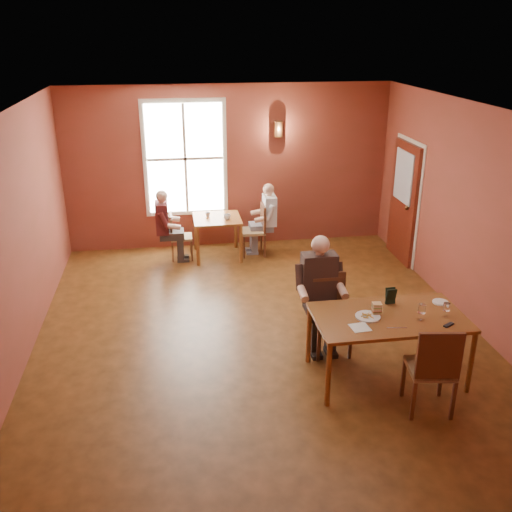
{
  "coord_description": "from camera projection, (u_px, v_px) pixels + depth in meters",
  "views": [
    {
      "loc": [
        -1.08,
        -6.85,
        3.94
      ],
      "look_at": [
        0.0,
        0.2,
        1.05
      ],
      "focal_mm": 40.0,
      "sensor_mm": 36.0,
      "label": 1
    }
  ],
  "objects": [
    {
      "name": "ground",
      "position": [
        258.0,
        331.0,
        7.91
      ],
      "size": [
        6.0,
        7.0,
        0.01
      ],
      "primitive_type": "cube",
      "color": "brown",
      "rests_on": "ground"
    },
    {
      "name": "wall_back",
      "position": [
        229.0,
        167.0,
        10.55
      ],
      "size": [
        6.0,
        0.04,
        3.0
      ],
      "primitive_type": "cube",
      "color": "brown",
      "rests_on": "ground"
    },
    {
      "name": "wall_front",
      "position": [
        333.0,
        388.0,
        4.14
      ],
      "size": [
        6.0,
        0.04,
        3.0
      ],
      "primitive_type": "cube",
      "color": "brown",
      "rests_on": "ground"
    },
    {
      "name": "wall_left",
      "position": [
        15.0,
        242.0,
        6.92
      ],
      "size": [
        0.04,
        7.0,
        3.0
      ],
      "primitive_type": "cube",
      "color": "brown",
      "rests_on": "ground"
    },
    {
      "name": "wall_right",
      "position": [
        476.0,
        218.0,
        7.76
      ],
      "size": [
        0.04,
        7.0,
        3.0
      ],
      "primitive_type": "cube",
      "color": "brown",
      "rests_on": "ground"
    },
    {
      "name": "ceiling",
      "position": [
        259.0,
        111.0,
        6.78
      ],
      "size": [
        6.0,
        7.0,
        0.04
      ],
      "primitive_type": "cube",
      "color": "white",
      "rests_on": "wall_back"
    },
    {
      "name": "window",
      "position": [
        185.0,
        159.0,
        10.31
      ],
      "size": [
        1.36,
        0.1,
        1.96
      ],
      "primitive_type": "cube",
      "color": "white",
      "rests_on": "wall_back"
    },
    {
      "name": "door",
      "position": [
        403.0,
        202.0,
        10.03
      ],
      "size": [
        0.12,
        1.04,
        2.1
      ],
      "primitive_type": "cube",
      "color": "maroon",
      "rests_on": "ground"
    },
    {
      "name": "wall_sconce",
      "position": [
        278.0,
        129.0,
        10.32
      ],
      "size": [
        0.16,
        0.16,
        0.28
      ],
      "primitive_type": "cylinder",
      "color": "brown",
      "rests_on": "wall_back"
    },
    {
      "name": "main_table",
      "position": [
        386.0,
        346.0,
        6.75
      ],
      "size": [
        1.75,
        0.98,
        0.82
      ],
      "primitive_type": null,
      "color": "brown",
      "rests_on": "ground"
    },
    {
      "name": "chair_diner_main",
      "position": [
        331.0,
        316.0,
        7.24
      ],
      "size": [
        0.45,
        0.45,
        1.03
      ],
      "primitive_type": null,
      "rotation": [
        0.0,
        0.0,
        3.14
      ],
      "color": "#3C1E10",
      "rests_on": "ground"
    },
    {
      "name": "diner_main",
      "position": [
        333.0,
        302.0,
        7.13
      ],
      "size": [
        0.58,
        0.58,
        1.45
      ],
      "primitive_type": null,
      "rotation": [
        0.0,
        0.0,
        3.14
      ],
      "color": "black",
      "rests_on": "ground"
    },
    {
      "name": "chair_empty",
      "position": [
        430.0,
        366.0,
        6.14
      ],
      "size": [
        0.53,
        0.53,
        1.06
      ],
      "primitive_type": null,
      "rotation": [
        0.0,
        0.0,
        -0.14
      ],
      "color": "brown",
      "rests_on": "ground"
    },
    {
      "name": "plate_food",
      "position": [
        368.0,
        316.0,
        6.56
      ],
      "size": [
        0.34,
        0.34,
        0.04
      ],
      "primitive_type": "cylinder",
      "rotation": [
        0.0,
        0.0,
        0.18
      ],
      "color": "white",
      "rests_on": "main_table"
    },
    {
      "name": "sandwich",
      "position": [
        377.0,
        310.0,
        6.6
      ],
      "size": [
        0.11,
        0.11,
        0.13
      ],
      "primitive_type": "cube",
      "rotation": [
        0.0,
        0.0,
        -0.1
      ],
      "color": "tan",
      "rests_on": "main_table"
    },
    {
      "name": "goblet_b",
      "position": [
        446.0,
        310.0,
        6.54
      ],
      "size": [
        0.09,
        0.09,
        0.19
      ],
      "primitive_type": null,
      "rotation": [
        0.0,
        0.0,
        0.12
      ],
      "color": "white",
      "rests_on": "main_table"
    },
    {
      "name": "goblet_c",
      "position": [
        422.0,
        312.0,
        6.46
      ],
      "size": [
        0.11,
        0.11,
        0.22
      ],
      "primitive_type": null,
      "rotation": [
        0.0,
        0.0,
        0.28
      ],
      "color": "white",
      "rests_on": "main_table"
    },
    {
      "name": "menu_stand",
      "position": [
        391.0,
        296.0,
        6.85
      ],
      "size": [
        0.12,
        0.06,
        0.21
      ],
      "primitive_type": "cube",
      "rotation": [
        0.0,
        0.0,
        0.01
      ],
      "color": "black",
      "rests_on": "main_table"
    },
    {
      "name": "knife",
      "position": [
        397.0,
        328.0,
        6.33
      ],
      "size": [
        0.23,
        0.05,
        0.0
      ],
      "primitive_type": "cube",
      "rotation": [
        0.0,
        0.0,
        -0.13
      ],
      "color": "#B1B1C5",
      "rests_on": "main_table"
    },
    {
      "name": "napkin",
      "position": [
        360.0,
        327.0,
        6.34
      ],
      "size": [
        0.22,
        0.22,
        0.01
      ],
      "primitive_type": "cube",
      "rotation": [
        0.0,
        0.0,
        0.1
      ],
      "color": "white",
      "rests_on": "main_table"
    },
    {
      "name": "side_plate",
      "position": [
        440.0,
        302.0,
        6.91
      ],
      "size": [
        0.22,
        0.22,
        0.01
      ],
      "primitive_type": "cylinder",
      "rotation": [
        0.0,
        0.0,
        0.14
      ],
      "color": "silver",
      "rests_on": "main_table"
    },
    {
      "name": "sunglasses",
      "position": [
        449.0,
        325.0,
        6.38
      ],
      "size": [
        0.15,
        0.11,
        0.02
      ],
      "primitive_type": "cube",
      "rotation": [
        0.0,
        0.0,
        0.52
      ],
      "color": "black",
      "rests_on": "main_table"
    },
    {
      "name": "second_table",
      "position": [
        217.0,
        237.0,
        10.35
      ],
      "size": [
        0.84,
        0.84,
        0.74
      ],
      "primitive_type": null,
      "color": "brown",
      "rests_on": "ground"
    },
    {
      "name": "chair_diner_white",
      "position": [
        253.0,
        230.0,
        10.4
      ],
      "size": [
        0.42,
        0.42,
        0.95
      ],
      "primitive_type": null,
      "rotation": [
        0.0,
        0.0,
        1.57
      ],
      "color": "brown",
      "rests_on": "ground"
    },
    {
      "name": "diner_white",
      "position": [
        254.0,
        222.0,
        10.35
      ],
      "size": [
        0.5,
        0.5,
        1.26
      ],
      "primitive_type": null,
      "rotation": [
        0.0,
        0.0,
        1.57
      ],
      "color": "white",
      "rests_on": "ground"
    },
    {
      "name": "chair_diner_maroon",
      "position": [
        181.0,
        236.0,
        10.24
      ],
      "size": [
        0.38,
        0.38,
        0.85
      ],
      "primitive_type": null,
      "rotation": [
        0.0,
        0.0,
        -1.57
      ],
      "color": "#452616",
      "rests_on": "ground"
    },
    {
      "name": "diner_maroon",
      "position": [
        179.0,
        225.0,
        10.16
      ],
      "size": [
        0.51,
        0.51,
        1.27
      ],
      "primitive_type": null,
      "rotation": [
        0.0,
        0.0,
        -1.57
      ],
      "color": "maroon",
      "rests_on": "ground"
    },
    {
      "name": "cup_a",
      "position": [
        227.0,
        217.0,
        10.09
      ],
      "size": [
        0.16,
        0.16,
        0.1
      ],
      "primitive_type": "imported",
      "rotation": [
        0.0,
        0.0,
        -0.34
      ],
      "color": "silver",
      "rests_on": "second_table"
    },
    {
      "name": "cup_b",
      "position": [
        208.0,
        215.0,
        10.25
      ],
      "size": [
        0.09,
        0.09,
        0.08
      ],
      "primitive_type": "imported",
      "rotation": [
        0.0,
        0.0,
        -0.07
      ],
      "color": "white",
      "rests_on": "second_table"
    }
  ]
}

